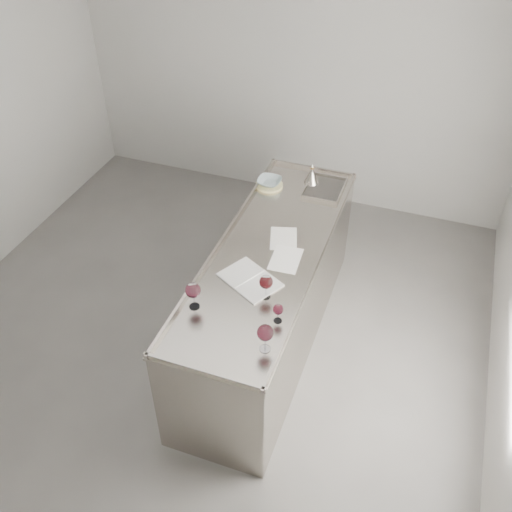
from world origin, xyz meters
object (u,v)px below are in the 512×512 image
(wine_glass_left, at_px, (193,291))
(wine_funnel, at_px, (312,177))
(wine_glass_middle, at_px, (266,282))
(wine_glass_small, at_px, (278,310))
(ceramic_bowl, at_px, (269,182))
(wine_glass_right, at_px, (265,333))
(counter, at_px, (269,297))
(notebook, at_px, (250,280))

(wine_glass_left, xyz_separation_m, wine_funnel, (0.32, 1.69, -0.08))
(wine_glass_middle, bearing_deg, wine_glass_small, -51.88)
(wine_glass_middle, distance_m, ceramic_bowl, 1.34)
(wine_glass_right, bearing_deg, ceramic_bowl, 107.87)
(wine_glass_right, bearing_deg, wine_glass_middle, 108.38)
(wine_funnel, bearing_deg, wine_glass_middle, -86.50)
(wine_glass_right, xyz_separation_m, wine_funnel, (-0.23, 1.88, -0.08))
(counter, bearing_deg, wine_glass_small, -67.02)
(wine_glass_middle, distance_m, wine_glass_right, 0.45)
(counter, height_order, wine_glass_right, wine_glass_right)
(counter, distance_m, wine_glass_right, 1.12)
(notebook, distance_m, ceramic_bowl, 1.19)
(wine_glass_middle, bearing_deg, notebook, 143.56)
(wine_glass_left, xyz_separation_m, wine_glass_small, (0.55, 0.06, -0.04))
(wine_glass_small, xyz_separation_m, notebook, (-0.30, 0.30, -0.09))
(wine_glass_right, height_order, notebook, wine_glass_right)
(wine_glass_left, distance_m, wine_glass_small, 0.56)
(wine_funnel, bearing_deg, ceramic_bowl, -151.52)
(ceramic_bowl, xyz_separation_m, wine_funnel, (0.32, 0.17, 0.01))
(notebook, bearing_deg, wine_glass_small, -16.36)
(wine_glass_right, bearing_deg, wine_funnel, 97.03)
(wine_glass_middle, distance_m, wine_funnel, 1.45)
(wine_funnel, bearing_deg, counter, -92.51)
(wine_glass_left, distance_m, ceramic_bowl, 1.52)
(counter, height_order, wine_glass_left, wine_glass_left)
(wine_glass_left, bearing_deg, notebook, 54.98)
(wine_glass_middle, relative_size, wine_glass_small, 1.30)
(wine_glass_right, distance_m, notebook, 0.64)
(wine_glass_small, bearing_deg, counter, 112.98)
(counter, height_order, wine_glass_small, wine_glass_small)
(wine_glass_right, bearing_deg, wine_glass_left, 161.32)
(wine_glass_left, relative_size, wine_glass_small, 1.43)
(notebook, bearing_deg, ceramic_bowl, 130.75)
(counter, relative_size, wine_glass_left, 12.24)
(ceramic_bowl, bearing_deg, wine_glass_left, -90.00)
(wine_glass_right, relative_size, notebook, 0.41)
(ceramic_bowl, bearing_deg, notebook, -77.76)
(wine_glass_left, bearing_deg, counter, 68.82)
(wine_glass_small, height_order, notebook, wine_glass_small)
(wine_glass_left, distance_m, wine_glass_right, 0.58)
(counter, relative_size, notebook, 5.01)
(wine_glass_left, bearing_deg, ceramic_bowl, 90.00)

